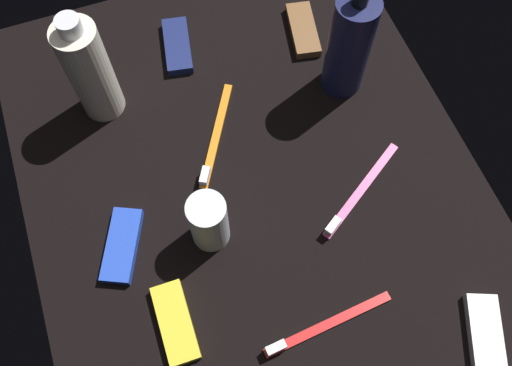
% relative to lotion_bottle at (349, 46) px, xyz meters
% --- Properties ---
extents(ground_plane, '(0.84, 0.64, 0.01)m').
position_rel_lotion_bottle_xyz_m(ground_plane, '(-0.13, 0.19, -0.10)').
color(ground_plane, black).
extents(lotion_bottle, '(0.06, 0.06, 0.20)m').
position_rel_lotion_bottle_xyz_m(lotion_bottle, '(0.00, 0.00, 0.00)').
color(lotion_bottle, '#1A1E49').
rests_on(lotion_bottle, ground_plane).
extents(bodywash_bottle, '(0.06, 0.06, 0.19)m').
position_rel_lotion_bottle_xyz_m(bodywash_bottle, '(0.09, 0.36, -0.00)').
color(bodywash_bottle, silver).
rests_on(bodywash_bottle, ground_plane).
extents(deodorant_stick, '(0.05, 0.05, 0.10)m').
position_rel_lotion_bottle_xyz_m(deodorant_stick, '(-0.17, 0.27, -0.04)').
color(deodorant_stick, silver).
rests_on(deodorant_stick, ground_plane).
extents(toothbrush_pink, '(0.11, 0.16, 0.02)m').
position_rel_lotion_bottle_xyz_m(toothbrush_pink, '(-0.19, 0.06, -0.08)').
color(toothbrush_pink, '#E55999').
rests_on(toothbrush_pink, ground_plane).
extents(toothbrush_red, '(0.03, 0.18, 0.02)m').
position_rel_lotion_bottle_xyz_m(toothbrush_red, '(-0.34, 0.18, -0.08)').
color(toothbrush_red, red).
rests_on(toothbrush_red, ground_plane).
extents(toothbrush_orange, '(0.16, 0.10, 0.02)m').
position_rel_lotion_bottle_xyz_m(toothbrush_orange, '(-0.03, 0.22, -0.08)').
color(toothbrush_orange, orange).
rests_on(toothbrush_orange, ground_plane).
extents(snack_bar_brown, '(0.11, 0.06, 0.01)m').
position_rel_lotion_bottle_xyz_m(snack_bar_brown, '(0.11, 0.02, -0.08)').
color(snack_bar_brown, brown).
rests_on(snack_bar_brown, ground_plane).
extents(snack_bar_white, '(0.11, 0.08, 0.01)m').
position_rel_lotion_bottle_xyz_m(snack_bar_white, '(-0.42, -0.01, -0.08)').
color(snack_bar_white, white).
rests_on(snack_bar_white, ground_plane).
extents(snack_bar_navy, '(0.11, 0.06, 0.01)m').
position_rel_lotion_bottle_xyz_m(snack_bar_navy, '(0.15, 0.22, -0.08)').
color(snack_bar_navy, navy).
rests_on(snack_bar_navy, ground_plane).
extents(snack_bar_yellow, '(0.10, 0.04, 0.01)m').
position_rel_lotion_bottle_xyz_m(snack_bar_yellow, '(-0.27, 0.35, -0.08)').
color(snack_bar_yellow, yellow).
rests_on(snack_bar_yellow, ground_plane).
extents(snack_bar_blue, '(0.11, 0.08, 0.01)m').
position_rel_lotion_bottle_xyz_m(snack_bar_blue, '(-0.15, 0.39, -0.08)').
color(snack_bar_blue, blue).
rests_on(snack_bar_blue, ground_plane).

